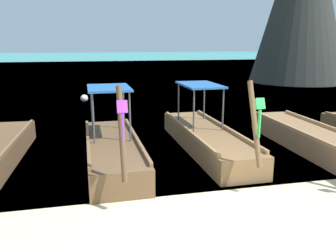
{
  "coord_description": "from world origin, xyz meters",
  "views": [
    {
      "loc": [
        -2.05,
        -5.84,
        3.29
      ],
      "look_at": [
        0.0,
        3.01,
        1.09
      ],
      "focal_mm": 36.83,
      "sensor_mm": 36.0,
      "label": 1
    }
  ],
  "objects_px": {
    "longtail_boat_violet_ribbon": "(113,150)",
    "longtail_boat_green_ribbon": "(206,138)",
    "mooring_buoy_near": "(84,98)",
    "longtail_boat_orange_ribbon": "(316,141)"
  },
  "relations": [
    {
      "from": "longtail_boat_violet_ribbon",
      "to": "longtail_boat_green_ribbon",
      "type": "xyz_separation_m",
      "value": [
        2.96,
        0.62,
        -0.01
      ]
    },
    {
      "from": "longtail_boat_violet_ribbon",
      "to": "mooring_buoy_near",
      "type": "bearing_deg",
      "value": 94.45
    },
    {
      "from": "longtail_boat_green_ribbon",
      "to": "mooring_buoy_near",
      "type": "relative_size",
      "value": 15.22
    },
    {
      "from": "longtail_boat_violet_ribbon",
      "to": "mooring_buoy_near",
      "type": "relative_size",
      "value": 13.27
    },
    {
      "from": "longtail_boat_orange_ribbon",
      "to": "longtail_boat_violet_ribbon",
      "type": "bearing_deg",
      "value": 176.41
    },
    {
      "from": "longtail_boat_green_ribbon",
      "to": "longtail_boat_orange_ribbon",
      "type": "height_order",
      "value": "longtail_boat_orange_ribbon"
    },
    {
      "from": "longtail_boat_violet_ribbon",
      "to": "longtail_boat_green_ribbon",
      "type": "bearing_deg",
      "value": 11.85
    },
    {
      "from": "longtail_boat_green_ribbon",
      "to": "mooring_buoy_near",
      "type": "bearing_deg",
      "value": 110.57
    },
    {
      "from": "longtail_boat_orange_ribbon",
      "to": "mooring_buoy_near",
      "type": "relative_size",
      "value": 16.5
    },
    {
      "from": "longtail_boat_orange_ribbon",
      "to": "mooring_buoy_near",
      "type": "distance_m",
      "value": 13.15
    }
  ]
}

